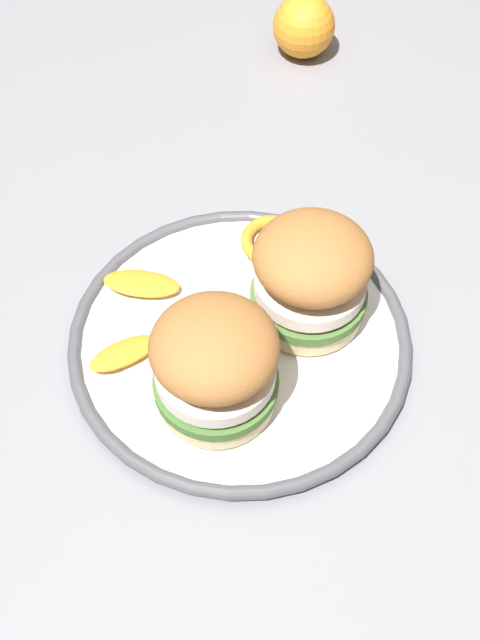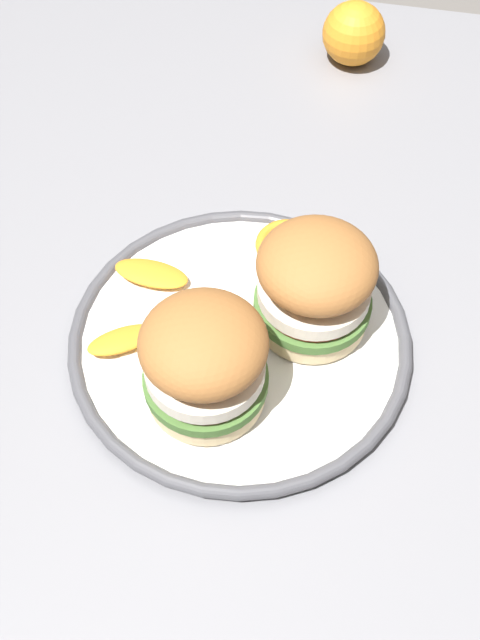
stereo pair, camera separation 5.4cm
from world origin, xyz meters
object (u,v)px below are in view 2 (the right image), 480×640
object	(u,v)px
sandwich_half_right	(204,360)
whole_orange	(354,33)
sandwich_half_left	(315,283)
dining_table	(273,440)
dinner_plate	(240,340)

from	to	relation	value
sandwich_half_right	whole_orange	bearing A→B (deg)	172.78
sandwich_half_left	whole_orange	distance (m)	0.40
whole_orange	dining_table	bearing A→B (deg)	-0.86
whole_orange	sandwich_half_left	bearing A→B (deg)	1.61
dinner_plate	sandwich_half_right	distance (m)	0.09
dinner_plate	whole_orange	xyz separation A→B (m)	(-0.43, 0.05, 0.03)
dining_table	dinner_plate	size ratio (longest dim) A/B	3.87
dining_table	dinner_plate	distance (m)	0.12
sandwich_half_left	whole_orange	size ratio (longest dim) A/B	1.93
dining_table	sandwich_half_left	distance (m)	0.18
sandwich_half_right	whole_orange	distance (m)	0.49
sandwich_half_left	sandwich_half_right	bearing A→B (deg)	-38.14
dinner_plate	sandwich_half_left	bearing A→B (deg)	117.39
dinner_plate	sandwich_half_left	size ratio (longest dim) A/B	2.15
sandwich_half_left	dining_table	bearing A→B (deg)	-15.56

